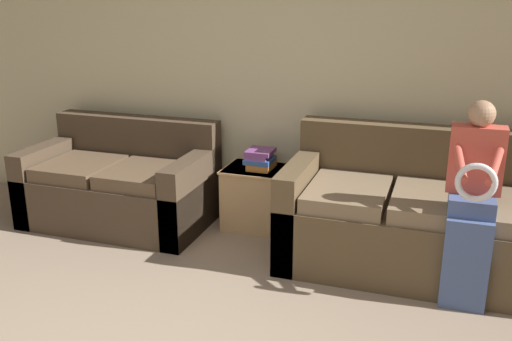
{
  "coord_description": "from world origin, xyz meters",
  "views": [
    {
      "loc": [
        1.25,
        -1.68,
        1.89
      ],
      "look_at": [
        0.12,
        1.65,
        0.78
      ],
      "focal_mm": 40.0,
      "sensor_mm": 36.0,
      "label": 1
    }
  ],
  "objects": [
    {
      "name": "wall_back",
      "position": [
        0.0,
        2.78,
        1.27
      ],
      "size": [
        7.71,
        0.06,
        2.55
      ],
      "color": "beige",
      "rests_on": "ground_plane"
    },
    {
      "name": "couch_main",
      "position": [
        1.23,
        2.22,
        0.34
      ],
      "size": [
        2.05,
        0.96,
        0.94
      ],
      "color": "brown",
      "rests_on": "ground_plane"
    },
    {
      "name": "couch_side",
      "position": [
        -1.29,
        2.27,
        0.31
      ],
      "size": [
        1.5,
        0.88,
        0.84
      ],
      "color": "#473828",
      "rests_on": "ground_plane"
    },
    {
      "name": "child_left_seated",
      "position": [
        1.45,
        1.81,
        0.69
      ],
      "size": [
        0.33,
        0.37,
        1.27
      ],
      "color": "#475B8E",
      "rests_on": "ground_plane"
    },
    {
      "name": "side_shelf",
      "position": [
        -0.13,
        2.51,
        0.26
      ],
      "size": [
        0.58,
        0.44,
        0.51
      ],
      "color": "tan",
      "rests_on": "ground_plane"
    },
    {
      "name": "book_stack",
      "position": [
        -0.13,
        2.51,
        0.59
      ],
      "size": [
        0.21,
        0.26,
        0.16
      ],
      "color": "orange",
      "rests_on": "side_shelf"
    }
  ]
}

